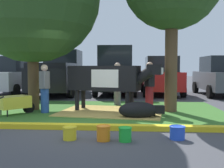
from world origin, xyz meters
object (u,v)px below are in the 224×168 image
(person_visitor_far, at_px, (149,85))
(sedan_silver, at_px, (10,76))
(bucket_green, at_px, (125,134))
(wheelbarrow, at_px, (14,102))
(bucket_orange, at_px, (103,133))
(person_handler, at_px, (45,87))
(pickup_truck_black, at_px, (60,74))
(sedan_blue, at_px, (220,76))
(suv_black, at_px, (116,71))
(person_visitor_near, at_px, (117,82))
(bucket_yellow, at_px, (70,133))
(calf_lying, at_px, (139,110))
(sedan_red, at_px, (161,76))
(cow_holstein, at_px, (107,78))
(bucket_blue, at_px, (177,132))

(person_visitor_far, xyz_separation_m, sedan_silver, (-7.14, 5.38, 0.11))
(bucket_green, bearing_deg, wheelbarrow, 141.64)
(bucket_orange, distance_m, bucket_green, 0.43)
(person_handler, xyz_separation_m, bucket_green, (2.61, -3.11, -0.67))
(person_visitor_far, height_order, wheelbarrow, person_visitor_far)
(pickup_truck_black, relative_size, sedan_blue, 1.23)
(wheelbarrow, relative_size, bucket_orange, 4.63)
(bucket_orange, relative_size, bucket_green, 1.08)
(suv_black, bearing_deg, person_handler, -107.05)
(person_visitor_near, bearing_deg, person_visitor_far, -51.94)
(bucket_yellow, bearing_deg, sedan_blue, 57.44)
(bucket_green, height_order, sedan_silver, sedan_silver)
(calf_lying, relative_size, bucket_green, 4.70)
(wheelbarrow, distance_m, bucket_orange, 4.04)
(wheelbarrow, height_order, sedan_red, sedan_red)
(person_visitor_near, height_order, bucket_green, person_visitor_near)
(cow_holstein, relative_size, wheelbarrow, 2.18)
(bucket_orange, bearing_deg, sedan_blue, 60.70)
(person_visitor_near, distance_m, sedan_blue, 6.48)
(sedan_blue, bearing_deg, bucket_blue, -112.22)
(person_handler, height_order, person_visitor_near, person_visitor_near)
(calf_lying, bearing_deg, suv_black, 98.58)
(bucket_green, xyz_separation_m, sedan_red, (1.69, 9.41, 0.84))
(person_visitor_far, xyz_separation_m, bucket_orange, (-1.13, -3.63, -0.71))
(person_visitor_near, distance_m, bucket_orange, 5.12)
(bucket_yellow, distance_m, bucket_blue, 2.16)
(bucket_orange, bearing_deg, sedan_red, 77.29)
(person_handler, bearing_deg, suv_black, 72.95)
(cow_holstein, relative_size, bucket_yellow, 10.56)
(calf_lying, relative_size, person_visitor_far, 0.82)
(suv_black, xyz_separation_m, sedan_blue, (5.37, -0.23, -0.29))
(bucket_green, xyz_separation_m, suv_black, (-0.71, 9.34, 1.12))
(wheelbarrow, xyz_separation_m, bucket_yellow, (2.32, -2.66, -0.25))
(person_visitor_far, height_order, bucket_orange, person_visitor_far)
(bucket_blue, bearing_deg, sedan_silver, 130.37)
(person_visitor_near, distance_m, sedan_red, 4.81)
(bucket_yellow, bearing_deg, bucket_orange, -2.61)
(bucket_blue, height_order, sedan_blue, sedan_blue)
(person_visitor_far, xyz_separation_m, bucket_yellow, (-1.81, -3.60, -0.73))
(sedan_red, bearing_deg, wheelbarrow, -127.38)
(bucket_yellow, bearing_deg, bucket_green, -2.77)
(person_handler, bearing_deg, bucket_blue, -38.19)
(cow_holstein, xyz_separation_m, bucket_blue, (1.72, -3.33, -0.95))
(person_handler, distance_m, bucket_orange, 3.84)
(bucket_blue, relative_size, suv_black, 0.07)
(person_handler, relative_size, sedan_red, 0.35)
(bucket_yellow, distance_m, bucket_orange, 0.68)
(person_visitor_far, relative_size, bucket_green, 5.76)
(person_visitor_far, relative_size, sedan_silver, 0.37)
(suv_black, bearing_deg, person_visitor_near, -86.18)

